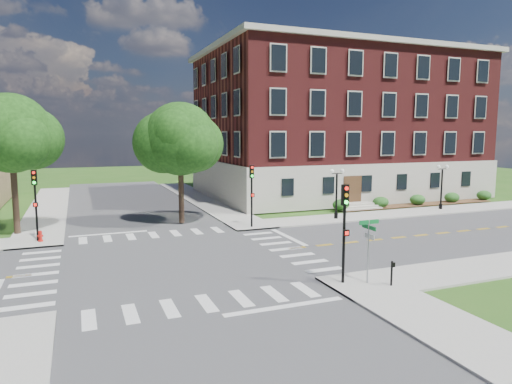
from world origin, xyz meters
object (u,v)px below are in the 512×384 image
object	(u,v)px
street_sign_pole	(369,239)
push_button_post	(392,272)
traffic_signal_se	(345,221)
twin_lamp_east	(442,184)
traffic_signal_nw	(35,196)
traffic_signal_ne	(252,188)
twin_lamp_west	(337,190)
fire_hydrant	(40,236)

from	to	relation	value
street_sign_pole	push_button_post	xyz separation A→B (m)	(0.82, -0.78, -1.51)
traffic_signal_se	twin_lamp_east	world-z (taller)	traffic_signal_se
traffic_signal_se	traffic_signal_nw	size ratio (longest dim) A/B	1.00
traffic_signal_se	street_sign_pole	distance (m)	1.47
twin_lamp_east	street_sign_pole	bearing A→B (deg)	-140.96
push_button_post	twin_lamp_east	bearing A→B (deg)	41.60
traffic_signal_ne	twin_lamp_east	world-z (taller)	traffic_signal_ne
traffic_signal_ne	twin_lamp_west	size ratio (longest dim) A/B	1.13
traffic_signal_ne	twin_lamp_east	size ratio (longest dim) A/B	1.13
traffic_signal_ne	twin_lamp_west	world-z (taller)	traffic_signal_ne
fire_hydrant	traffic_signal_nw	bearing A→B (deg)	123.70
twin_lamp_east	street_sign_pole	size ratio (longest dim) A/B	1.36
traffic_signal_nw	twin_lamp_east	distance (m)	35.07
traffic_signal_se	traffic_signal_nw	distance (m)	20.87
traffic_signal_se	push_button_post	size ratio (longest dim) A/B	4.00
twin_lamp_west	traffic_signal_ne	bearing A→B (deg)	-175.55
traffic_signal_se	twin_lamp_west	distance (m)	17.10
traffic_signal_nw	fire_hydrant	size ratio (longest dim) A/B	6.40
twin_lamp_west	twin_lamp_east	xyz separation A→B (m)	(11.98, 0.60, 0.00)
twin_lamp_west	traffic_signal_nw	bearing A→B (deg)	179.32
twin_lamp_east	fire_hydrant	bearing A→B (deg)	-179.03
traffic_signal_ne	twin_lamp_east	xyz separation A→B (m)	(19.92, 1.21, -0.66)
traffic_signal_se	street_sign_pole	size ratio (longest dim) A/B	1.55
traffic_signal_nw	street_sign_pole	bearing A→B (deg)	-44.93
traffic_signal_nw	street_sign_pole	world-z (taller)	traffic_signal_nw
traffic_signal_nw	push_button_post	bearing A→B (deg)	-44.85
push_button_post	street_sign_pole	bearing A→B (deg)	136.61
fire_hydrant	traffic_signal_se	bearing A→B (deg)	-45.94
traffic_signal_ne	traffic_signal_nw	bearing A→B (deg)	176.62
street_sign_pole	push_button_post	size ratio (longest dim) A/B	2.58
traffic_signal_ne	push_button_post	bearing A→B (deg)	-85.44
traffic_signal_ne	push_button_post	xyz separation A→B (m)	(1.23, -15.39, -2.39)
street_sign_pole	fire_hydrant	bearing A→B (deg)	135.24
twin_lamp_east	push_button_post	size ratio (longest dim) A/B	3.53
traffic_signal_ne	fire_hydrant	distance (m)	15.22
street_sign_pole	fire_hydrant	distance (m)	21.72
fire_hydrant	traffic_signal_ne	bearing A→B (deg)	-2.39
traffic_signal_nw	push_button_post	distance (m)	23.21
traffic_signal_nw	traffic_signal_ne	bearing A→B (deg)	-3.38
twin_lamp_east	fire_hydrant	distance (m)	34.95
street_sign_pole	push_button_post	bearing A→B (deg)	-43.39
twin_lamp_west	street_sign_pole	xyz separation A→B (m)	(-7.54, -15.23, -0.21)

